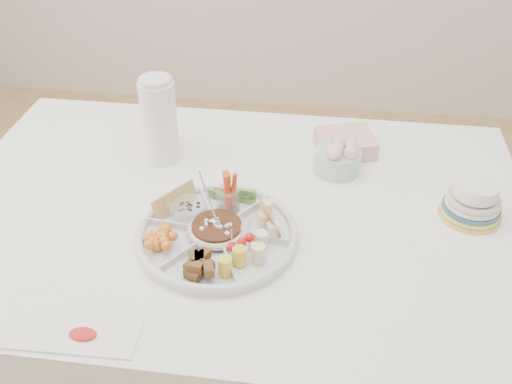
# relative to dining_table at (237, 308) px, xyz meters

# --- Properties ---
(floor) EXTENTS (4.00, 4.00, 0.00)m
(floor) POSITION_rel_dining_table_xyz_m (0.00, 0.00, -0.38)
(floor) COLOR tan
(floor) RESTS_ON ground
(dining_table) EXTENTS (1.52, 1.02, 0.76)m
(dining_table) POSITION_rel_dining_table_xyz_m (0.00, 0.00, 0.00)
(dining_table) COLOR white
(dining_table) RESTS_ON floor
(party_tray) EXTENTS (0.41, 0.41, 0.04)m
(party_tray) POSITION_rel_dining_table_xyz_m (-0.02, -0.13, 0.40)
(party_tray) COLOR silver
(party_tray) RESTS_ON dining_table
(bean_dip) EXTENTS (0.13, 0.13, 0.04)m
(bean_dip) POSITION_rel_dining_table_xyz_m (-0.02, -0.13, 0.41)
(bean_dip) COLOR black
(bean_dip) RESTS_ON party_tray
(tortillas) EXTENTS (0.12, 0.12, 0.07)m
(tortillas) POSITION_rel_dining_table_xyz_m (0.10, -0.07, 0.42)
(tortillas) COLOR #BA792F
(tortillas) RESTS_ON party_tray
(carrot_cucumber) EXTENTS (0.12, 0.12, 0.10)m
(carrot_cucumber) POSITION_rel_dining_table_xyz_m (-0.01, 0.00, 0.44)
(carrot_cucumber) COLOR #D2461F
(carrot_cucumber) RESTS_ON party_tray
(pita_raisins) EXTENTS (0.13, 0.13, 0.07)m
(pita_raisins) POSITION_rel_dining_table_xyz_m (-0.13, -0.05, 0.42)
(pita_raisins) COLOR #E4C880
(pita_raisins) RESTS_ON party_tray
(cherries) EXTENTS (0.12, 0.12, 0.04)m
(cherries) POSITION_rel_dining_table_xyz_m (-0.14, -0.18, 0.42)
(cherries) COLOR orange
(cherries) RESTS_ON party_tray
(granola_chunks) EXTENTS (0.10, 0.10, 0.04)m
(granola_chunks) POSITION_rel_dining_table_xyz_m (-0.03, -0.26, 0.42)
(granola_chunks) COLOR #412B1C
(granola_chunks) RESTS_ON party_tray
(banana_tomato) EXTENTS (0.11, 0.11, 0.08)m
(banana_tomato) POSITION_rel_dining_table_xyz_m (0.09, -0.20, 0.44)
(banana_tomato) COLOR #F9F56C
(banana_tomato) RESTS_ON party_tray
(cup_stack) EXTENTS (0.09, 0.09, 0.21)m
(cup_stack) POSITION_rel_dining_table_xyz_m (-0.25, 0.26, 0.48)
(cup_stack) COLOR white
(cup_stack) RESTS_ON dining_table
(thermos) EXTENTS (0.13, 0.13, 0.26)m
(thermos) POSITION_rel_dining_table_xyz_m (-0.24, 0.20, 0.51)
(thermos) COLOR white
(thermos) RESTS_ON dining_table
(flower_bowl) EXTENTS (0.16, 0.16, 0.10)m
(flower_bowl) POSITION_rel_dining_table_xyz_m (0.26, 0.21, 0.43)
(flower_bowl) COLOR #94B1A0
(flower_bowl) RESTS_ON dining_table
(napkin_stack) EXTENTS (0.19, 0.18, 0.05)m
(napkin_stack) POSITION_rel_dining_table_xyz_m (0.28, 0.31, 0.41)
(napkin_stack) COLOR #E9A9A8
(napkin_stack) RESTS_ON dining_table
(plate_stack) EXTENTS (0.16, 0.16, 0.10)m
(plate_stack) POSITION_rel_dining_table_xyz_m (0.59, 0.05, 0.43)
(plate_stack) COLOR yellow
(plate_stack) RESTS_ON dining_table
(placemat) EXTENTS (0.28, 0.10, 0.01)m
(placemat) POSITION_rel_dining_table_xyz_m (-0.26, -0.45, 0.38)
(placemat) COLOR white
(placemat) RESTS_ON dining_table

